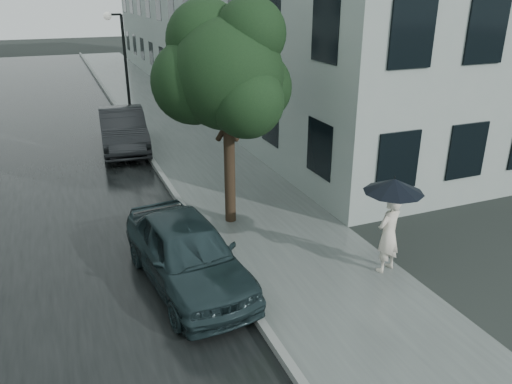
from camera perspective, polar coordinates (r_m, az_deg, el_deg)
name	(u,v)px	position (r m, az deg, el deg)	size (l,w,h in m)	color
ground	(305,272)	(10.74, 5.58, -9.07)	(120.00, 120.00, 0.00)	black
sidewalk	(178,132)	(21.34, -8.86, 6.82)	(3.50, 60.00, 0.01)	slate
kerb_near	(134,135)	(21.00, -13.73, 6.40)	(0.15, 60.00, 0.15)	slate
asphalt_road	(42,146)	(20.84, -23.25, 4.89)	(6.85, 60.00, 0.00)	black
building_near	(233,10)	(29.31, -2.61, 20.07)	(7.02, 36.00, 9.00)	gray
pedestrian	(388,234)	(10.71, 14.90, -4.64)	(0.62, 0.41, 1.70)	beige
umbrella	(394,186)	(10.24, 15.49, 0.72)	(1.60, 1.60, 1.20)	black
street_tree	(226,72)	(11.94, -3.43, 13.55)	(3.42, 3.11, 5.45)	#332619
lamp_post	(122,64)	(21.85, -15.08, 14.00)	(0.84, 0.39, 4.74)	black
car_near	(187,252)	(10.05, -7.87, -6.86)	(1.66, 4.13, 1.41)	#1C2C30
car_far	(123,129)	(19.20, -14.97, 6.92)	(1.58, 4.52, 1.49)	black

